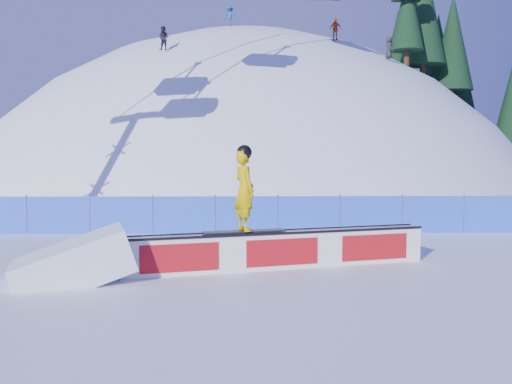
{
  "coord_description": "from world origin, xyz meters",
  "views": [
    {
      "loc": [
        -0.03,
        -13.65,
        2.6
      ],
      "look_at": [
        0.23,
        0.81,
        1.59
      ],
      "focal_mm": 40.0,
      "sensor_mm": 36.0,
      "label": 1
    }
  ],
  "objects": [
    {
      "name": "ground",
      "position": [
        0.0,
        0.0,
        0.0
      ],
      "size": [
        160.0,
        160.0,
        0.0
      ],
      "primitive_type": "plane",
      "color": "white",
      "rests_on": "ground"
    },
    {
      "name": "snow_hill",
      "position": [
        0.0,
        42.0,
        -18.0
      ],
      "size": [
        64.0,
        64.0,
        64.0
      ],
      "color": "white",
      "rests_on": "ground"
    },
    {
      "name": "treeline",
      "position": [
        22.1,
        39.31,
        10.39
      ],
      "size": [
        22.65,
        11.32,
        20.98
      ],
      "color": "#372416",
      "rests_on": "ground"
    },
    {
      "name": "safety_fence",
      "position": [
        0.0,
        4.5,
        0.6
      ],
      "size": [
        22.05,
        0.05,
        1.3
      ],
      "color": "blue",
      "rests_on": "ground"
    },
    {
      "name": "rail_box",
      "position": [
        0.72,
        -0.97,
        0.42
      ],
      "size": [
        6.89,
        2.43,
        0.84
      ],
      "rotation": [
        0.0,
        0.0,
        0.28
      ],
      "color": "white",
      "rests_on": "ground"
    },
    {
      "name": "snow_ramp",
      "position": [
        -3.5,
        -2.2,
        0.0
      ],
      "size": [
        2.76,
        2.13,
        1.52
      ],
      "primitive_type": null,
      "rotation": [
        0.0,
        -0.31,
        0.28
      ],
      "color": "white",
      "rests_on": "ground"
    },
    {
      "name": "snowboarder",
      "position": [
        -0.06,
        -1.2,
        1.79
      ],
      "size": [
        1.86,
        0.83,
        1.92
      ],
      "rotation": [
        0.0,
        0.0,
        2.03
      ],
      "color": "black",
      "rests_on": "rail_box"
    },
    {
      "name": "distant_skiers",
      "position": [
        1.82,
        31.8,
        12.15
      ],
      "size": [
        17.64,
        9.93,
        5.3
      ],
      "color": "black",
      "rests_on": "ground"
    }
  ]
}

